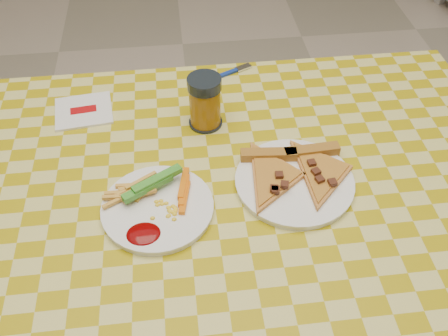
{
  "coord_description": "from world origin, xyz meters",
  "views": [
    {
      "loc": [
        -0.05,
        -0.63,
        1.48
      ],
      "look_at": [
        0.03,
        0.05,
        0.78
      ],
      "focal_mm": 40.0,
      "sensor_mm": 36.0,
      "label": 1
    }
  ],
  "objects_px": {
    "table": "(214,219)",
    "plate_right": "(294,183)",
    "drink_glass": "(205,102)",
    "plate_left": "(158,209)"
  },
  "relations": [
    {
      "from": "plate_right",
      "to": "drink_glass",
      "type": "height_order",
      "value": "drink_glass"
    },
    {
      "from": "table",
      "to": "plate_right",
      "type": "relative_size",
      "value": 5.6
    },
    {
      "from": "table",
      "to": "plate_left",
      "type": "relative_size",
      "value": 6.23
    },
    {
      "from": "plate_right",
      "to": "drink_glass",
      "type": "xyz_separation_m",
      "value": [
        -0.16,
        0.2,
        0.05
      ]
    },
    {
      "from": "plate_right",
      "to": "drink_glass",
      "type": "distance_m",
      "value": 0.26
    },
    {
      "from": "plate_right",
      "to": "drink_glass",
      "type": "relative_size",
      "value": 1.9
    },
    {
      "from": "table",
      "to": "plate_left",
      "type": "xyz_separation_m",
      "value": [
        -0.11,
        -0.03,
        0.08
      ]
    },
    {
      "from": "table",
      "to": "plate_right",
      "type": "bearing_deg",
      "value": 3.42
    },
    {
      "from": "plate_right",
      "to": "drink_glass",
      "type": "bearing_deg",
      "value": 127.24
    },
    {
      "from": "drink_glass",
      "to": "plate_left",
      "type": "bearing_deg",
      "value": -114.89
    }
  ]
}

